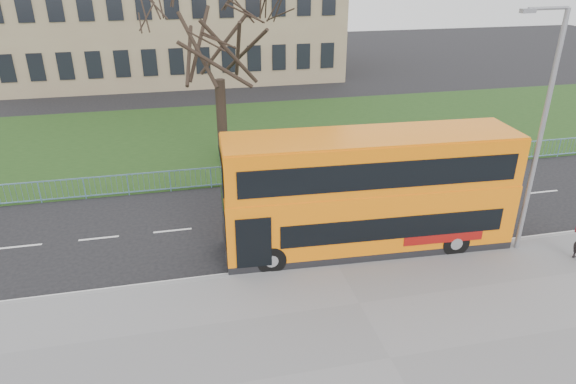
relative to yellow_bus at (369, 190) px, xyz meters
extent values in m
plane|color=black|center=(-1.54, 0.51, -2.50)|extent=(120.00, 120.00, 0.00)
cube|color=slate|center=(-1.54, -6.24, -2.44)|extent=(80.00, 10.50, 0.12)
cube|color=gray|center=(-1.54, -1.04, -2.43)|extent=(80.00, 0.20, 0.14)
cube|color=#1D3C15|center=(-1.54, 14.81, -2.46)|extent=(80.00, 15.40, 0.08)
cube|color=orange|center=(0.00, 0.01, -1.08)|extent=(11.22, 3.18, 2.06)
cube|color=orange|center=(0.00, 0.01, 0.13)|extent=(11.22, 3.18, 0.36)
cube|color=orange|center=(0.00, 0.01, 1.23)|extent=(11.16, 3.12, 1.85)
cube|color=black|center=(0.57, -1.35, -1.00)|extent=(8.56, 0.45, 0.90)
cube|color=black|center=(-0.06, -1.30, 1.14)|extent=(10.21, 0.53, 1.01)
cylinder|color=black|center=(-4.02, -0.99, -1.95)|extent=(1.11, 0.35, 1.10)
cylinder|color=black|center=(3.17, -1.33, -1.95)|extent=(1.11, 0.35, 1.10)
cylinder|color=gray|center=(5.77, -1.57, 2.13)|extent=(0.18, 0.18, 9.00)
cylinder|color=gray|center=(4.98, -1.64, 6.63)|extent=(1.58, 0.25, 0.11)
cube|color=gray|center=(4.20, -1.71, 6.57)|extent=(0.52, 0.25, 0.14)
camera|label=1|loc=(-6.90, -16.70, 8.19)|focal=32.00mm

